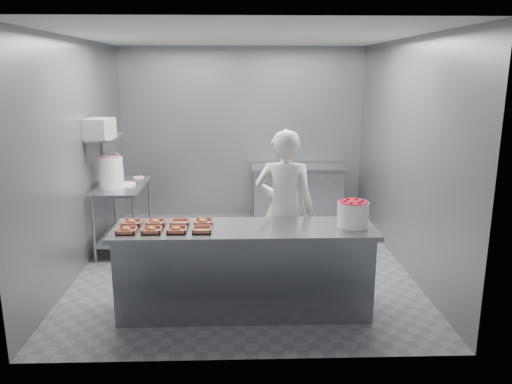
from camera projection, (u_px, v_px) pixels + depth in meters
floor at (244, 262)px, 6.46m from camera, size 4.50×4.50×0.00m
ceiling at (242, 36)px, 5.80m from camera, size 4.50×4.50×0.00m
wall_back at (242, 133)px, 8.31m from camera, size 4.00×0.04×2.80m
wall_left at (79, 156)px, 6.07m from camera, size 0.04×4.50×2.80m
wall_right at (404, 154)px, 6.19m from camera, size 0.04×4.50×2.80m
service_counter at (245, 269)px, 5.04m from camera, size 2.60×0.70×0.90m
prep_table at (123, 207)px, 6.85m from camera, size 0.60×1.20×0.90m
back_counter at (297, 193)px, 8.23m from camera, size 1.50×0.60×0.90m
wall_shelf at (106, 137)px, 6.62m from camera, size 0.35×0.90×0.03m
tray_0 at (126, 230)px, 4.78m from camera, size 0.19×0.18×0.06m
tray_1 at (152, 230)px, 4.78m from camera, size 0.19×0.18×0.06m
tray_2 at (177, 230)px, 4.79m from camera, size 0.19×0.18×0.06m
tray_3 at (202, 230)px, 4.80m from camera, size 0.19×0.18×0.04m
tray_4 at (132, 223)px, 5.01m from camera, size 0.19×0.18×0.06m
tray_5 at (156, 222)px, 5.02m from camera, size 0.19×0.18×0.06m
tray_6 at (180, 222)px, 5.03m from camera, size 0.19×0.18×0.04m
tray_7 at (204, 222)px, 5.04m from camera, size 0.19×0.18×0.06m
worker at (284, 210)px, 5.53m from camera, size 0.72×0.54×1.80m
strawberry_tub at (353, 213)px, 4.94m from camera, size 0.31×0.31×0.26m
glaze_bucket at (111, 172)px, 6.58m from camera, size 0.33×0.32×0.49m
bucket_lid at (124, 184)px, 6.75m from camera, size 0.35×0.35×0.02m
rag at (138, 177)px, 7.21m from camera, size 0.17×0.16×0.02m
appliance at (99, 129)px, 6.32m from camera, size 0.36×0.40×0.26m
paper_stack at (289, 165)px, 8.11m from camera, size 0.33×0.27×0.04m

